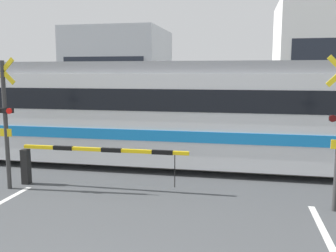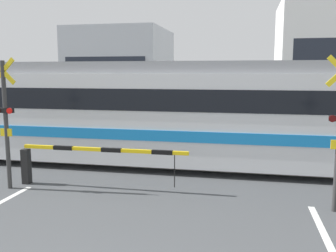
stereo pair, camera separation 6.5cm
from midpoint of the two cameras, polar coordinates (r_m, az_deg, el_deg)
rail_track_near at (r=11.79m, az=1.69°, el=-6.47°), size 50.00×0.10×0.08m
rail_track_far at (r=13.16m, az=2.80°, el=-4.90°), size 50.00×0.10×0.08m
commuter_train at (r=12.10m, az=4.81°, el=2.32°), size 21.74×3.05×3.35m
crossing_barrier_near at (r=10.22m, az=-14.23°, el=-4.60°), size 4.58×0.20×1.09m
crossing_barrier_far at (r=14.83m, az=13.38°, el=-0.61°), size 4.58×0.20×1.09m
crossing_signal_left at (r=10.44m, az=-23.34°, el=1.18°), size 0.68×0.15×3.39m
pedestrian at (r=17.82m, az=7.93°, el=1.68°), size 0.38×0.23×1.75m
building_left_of_street at (r=29.85m, az=-7.02°, el=8.40°), size 6.92×7.25×6.25m
building_right_of_street at (r=28.92m, az=24.34°, el=9.27°), size 7.91×7.25×7.80m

